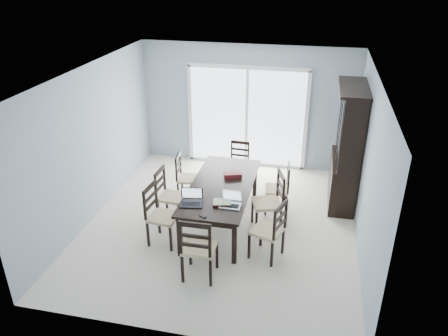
{
  "coord_description": "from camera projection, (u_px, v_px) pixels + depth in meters",
  "views": [
    {
      "loc": [
        1.4,
        -6.19,
        4.16
      ],
      "look_at": [
        0.05,
        0.0,
        1.07
      ],
      "focal_mm": 35.0,
      "sensor_mm": 36.0,
      "label": 1
    }
  ],
  "objects": [
    {
      "name": "chair_right_far",
      "position": [
        282.0,
        183.0,
        7.67
      ],
      "size": [
        0.45,
        0.44,
        1.05
      ],
      "rotation": [
        0.0,
        0.0,
        1.68
      ],
      "color": "black",
      "rests_on": "floor"
    },
    {
      "name": "cell_phone",
      "position": [
        203.0,
        216.0,
        6.33
      ],
      "size": [
        0.12,
        0.1,
        0.01
      ],
      "primitive_type": "cube",
      "rotation": [
        0.0,
        0.0,
        -0.52
      ],
      "color": "black",
      "rests_on": "dining_table"
    },
    {
      "name": "hot_tub",
      "position": [
        245.0,
        125.0,
        10.48
      ],
      "size": [
        2.2,
        2.05,
        0.97
      ],
      "rotation": [
        0.0,
        0.0,
        -0.24
      ],
      "color": "maroon",
      "rests_on": "balcony"
    },
    {
      "name": "dining_table",
      "position": [
        221.0,
        189.0,
        7.23
      ],
      "size": [
        1.0,
        2.2,
        0.75
      ],
      "color": "black",
      "rests_on": "floor"
    },
    {
      "name": "chair_end_near",
      "position": [
        198.0,
        243.0,
        5.95
      ],
      "size": [
        0.45,
        0.46,
        1.19
      ],
      "rotation": [
        0.0,
        0.0,
        0.01
      ],
      "color": "black",
      "rests_on": "floor"
    },
    {
      "name": "chair_left_near",
      "position": [
        158.0,
        208.0,
        6.81
      ],
      "size": [
        0.49,
        0.48,
        1.15
      ],
      "rotation": [
        0.0,
        0.0,
        -1.68
      ],
      "color": "black",
      "rests_on": "floor"
    },
    {
      "name": "wall_right",
      "position": [
        368.0,
        168.0,
        6.52
      ],
      "size": [
        0.02,
        5.0,
        2.6
      ],
      "primitive_type": "cube",
      "color": "#909FAC",
      "rests_on": "floor"
    },
    {
      "name": "wall_left",
      "position": [
        92.0,
        143.0,
        7.39
      ],
      "size": [
        0.02,
        5.0,
        2.6
      ],
      "primitive_type": "cube",
      "color": "#909FAC",
      "rests_on": "floor"
    },
    {
      "name": "chair_right_mid",
      "position": [
        273.0,
        195.0,
        7.14
      ],
      "size": [
        0.57,
        0.57,
        1.19
      ],
      "rotation": [
        0.0,
        0.0,
        1.89
      ],
      "color": "black",
      "rests_on": "floor"
    },
    {
      "name": "sliding_door",
      "position": [
        247.0,
        117.0,
        9.23
      ],
      "size": [
        2.52,
        0.05,
        2.18
      ],
      "color": "silver",
      "rests_on": "floor"
    },
    {
      "name": "railing",
      "position": [
        259.0,
        111.0,
        11.24
      ],
      "size": [
        4.5,
        0.06,
        1.1
      ],
      "primitive_type": "cube",
      "color": "#99999E",
      "rests_on": "balcony"
    },
    {
      "name": "book_stack",
      "position": [
        222.0,
        203.0,
        6.64
      ],
      "size": [
        0.31,
        0.26,
        0.04
      ],
      "rotation": [
        0.0,
        0.0,
        0.08
      ],
      "color": "maroon",
      "rests_on": "dining_table"
    },
    {
      "name": "balcony",
      "position": [
        253.0,
        148.0,
        10.62
      ],
      "size": [
        4.5,
        2.0,
        0.1
      ],
      "primitive_type": "cube",
      "color": "gray",
      "rests_on": "ground"
    },
    {
      "name": "ceiling",
      "position": [
        221.0,
        74.0,
        6.39
      ],
      "size": [
        5.0,
        5.0,
        0.0
      ],
      "primitive_type": "plane",
      "rotation": [
        3.14,
        0.0,
        0.0
      ],
      "color": "white",
      "rests_on": "back_wall"
    },
    {
      "name": "floor",
      "position": [
        221.0,
        223.0,
        7.53
      ],
      "size": [
        5.0,
        5.0,
        0.0
      ],
      "primitive_type": "plane",
      "color": "silver",
      "rests_on": "ground"
    },
    {
      "name": "chair_left_far",
      "position": [
        184.0,
        172.0,
        8.08
      ],
      "size": [
        0.44,
        0.43,
        1.04
      ],
      "rotation": [
        0.0,
        0.0,
        -1.47
      ],
      "color": "black",
      "rests_on": "floor"
    },
    {
      "name": "chair_right_near",
      "position": [
        273.0,
        225.0,
        6.41
      ],
      "size": [
        0.55,
        0.54,
        1.12
      ],
      "rotation": [
        0.0,
        0.0,
        1.23
      ],
      "color": "black",
      "rests_on": "floor"
    },
    {
      "name": "game_box",
      "position": [
        233.0,
        175.0,
        7.45
      ],
      "size": [
        0.33,
        0.24,
        0.07
      ],
      "primitive_type": "cube",
      "rotation": [
        0.0,
        0.0,
        0.34
      ],
      "color": "#551120",
      "rests_on": "dining_table"
    },
    {
      "name": "chair_left_mid",
      "position": [
        166.0,
        189.0,
        7.43
      ],
      "size": [
        0.44,
        0.43,
        1.08
      ],
      "rotation": [
        0.0,
        0.0,
        -1.63
      ],
      "color": "black",
      "rests_on": "floor"
    },
    {
      "name": "chair_end_far",
      "position": [
        239.0,
        159.0,
        8.65
      ],
      "size": [
        0.39,
        0.4,
        1.01
      ],
      "rotation": [
        0.0,
        0.0,
        3.1
      ],
      "color": "black",
      "rests_on": "floor"
    },
    {
      "name": "back_wall",
      "position": [
        247.0,
        107.0,
        9.15
      ],
      "size": [
        4.5,
        0.02,
        2.6
      ],
      "primitive_type": "cube",
      "color": "#909FAC",
      "rests_on": "floor"
    },
    {
      "name": "laptop_silver",
      "position": [
        230.0,
        203.0,
        6.57
      ],
      "size": [
        0.32,
        0.23,
        0.22
      ],
      "rotation": [
        0.0,
        0.0,
        -0.01
      ],
      "color": "#B8B8BB",
      "rests_on": "dining_table"
    },
    {
      "name": "china_hutch",
      "position": [
        347.0,
        148.0,
        7.77
      ],
      "size": [
        0.5,
        1.38,
        2.2
      ],
      "color": "black",
      "rests_on": "floor"
    },
    {
      "name": "laptop_dark",
      "position": [
        191.0,
        201.0,
        6.61
      ],
      "size": [
        0.38,
        0.29,
        0.23
      ],
      "rotation": [
        0.0,
        0.0,
        0.18
      ],
      "color": "black",
      "rests_on": "dining_table"
    }
  ]
}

